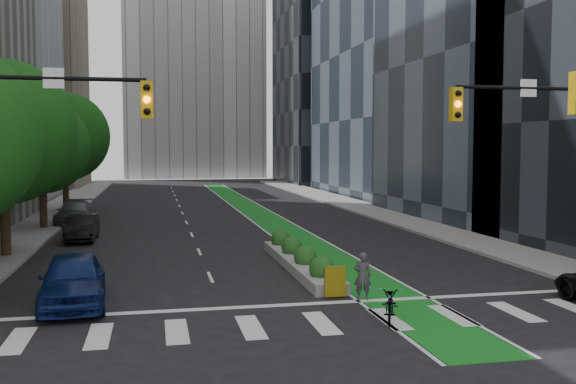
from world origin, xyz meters
name	(u,v)px	position (x,y,z in m)	size (l,w,h in m)	color
ground	(313,314)	(0.00, 0.00, 0.00)	(160.00, 160.00, 0.00)	black
sidewalk_left	(39,223)	(-11.80, 25.00, 0.07)	(3.60, 90.00, 0.15)	gray
sidewalk_right	(388,215)	(11.80, 25.00, 0.07)	(3.60, 90.00, 0.15)	gray
bike_lane_paint	(255,212)	(3.00, 30.00, 0.01)	(2.20, 70.00, 0.01)	#167B1F
building_tan_far	(24,81)	(-20.00, 66.00, 13.00)	(14.00, 16.00, 26.00)	tan
building_dark_end	(334,81)	(20.00, 68.00, 14.00)	(14.00, 18.00, 28.00)	black
tree_mid	(2,132)	(-11.00, 12.00, 5.57)	(6.40, 6.40, 8.78)	black
tree_midfar	(42,147)	(-11.00, 22.00, 4.95)	(5.60, 5.60, 7.76)	black
tree_far	(64,137)	(-11.00, 32.00, 5.69)	(6.60, 6.60, 9.00)	black
signal_right	(569,151)	(8.67, 0.47, 4.80)	(5.82, 0.51, 7.20)	black
median_planter	(299,259)	(1.20, 7.04, 0.37)	(1.20, 10.26, 1.10)	gray
bicycle	(391,303)	(2.00, -1.13, 0.51)	(0.68, 1.96, 1.03)	gray
cyclist	(363,276)	(2.00, 1.39, 0.78)	(0.57, 0.37, 1.56)	#3E3743
parked_car_left_near	(73,280)	(-7.04, 2.47, 0.82)	(1.93, 4.79, 1.63)	#0D1C52
parked_car_left_mid	(82,228)	(-8.28, 16.90, 0.68)	(1.44, 4.12, 1.36)	black
parked_car_left_far	(75,213)	(-9.50, 24.57, 0.74)	(2.07, 5.09, 1.48)	#545659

